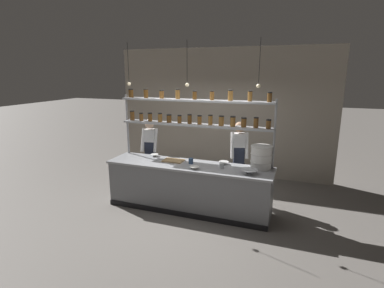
# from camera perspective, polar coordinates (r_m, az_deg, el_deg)

# --- Properties ---
(ground_plane) EXTENTS (40.00, 40.00, 0.00)m
(ground_plane) POSITION_cam_1_polar(r_m,az_deg,el_deg) (6.09, -0.61, -12.19)
(ground_plane) COLOR slate
(back_wall) EXTENTS (5.61, 0.12, 3.24)m
(back_wall) POSITION_cam_1_polar(r_m,az_deg,el_deg) (7.84, 5.64, 6.02)
(back_wall) COLOR #9E9384
(back_wall) RESTS_ON ground_plane
(prep_counter) EXTENTS (3.21, 0.76, 0.92)m
(prep_counter) POSITION_cam_1_polar(r_m,az_deg,el_deg) (5.90, -0.63, -8.17)
(prep_counter) COLOR gray
(prep_counter) RESTS_ON ground_plane
(spice_shelf_unit) EXTENTS (3.10, 0.28, 2.33)m
(spice_shelf_unit) POSITION_cam_1_polar(r_m,az_deg,el_deg) (5.85, 0.50, 5.50)
(spice_shelf_unit) COLOR #999BA0
(spice_shelf_unit) RESTS_ON ground_plane
(chef_left) EXTENTS (0.40, 0.32, 1.64)m
(chef_left) POSITION_cam_1_polar(r_m,az_deg,el_deg) (6.79, -7.95, -1.09)
(chef_left) COLOR black
(chef_left) RESTS_ON ground_plane
(chef_center) EXTENTS (0.41, 0.34, 1.67)m
(chef_center) POSITION_cam_1_polar(r_m,az_deg,el_deg) (6.24, 8.91, -2.24)
(chef_center) COLOR black
(chef_center) RESTS_ON ground_plane
(container_stack) EXTENTS (0.39, 0.39, 0.43)m
(container_stack) POSITION_cam_1_polar(r_m,az_deg,el_deg) (5.59, 13.05, -2.48)
(container_stack) COLOR white
(container_stack) RESTS_ON prep_counter
(cutting_board) EXTENTS (0.40, 0.26, 0.02)m
(cutting_board) POSITION_cam_1_polar(r_m,az_deg,el_deg) (5.96, -3.57, -3.17)
(cutting_board) COLOR #A88456
(cutting_board) RESTS_ON prep_counter
(prep_bowl_near_left) EXTENTS (0.18, 0.18, 0.05)m
(prep_bowl_near_left) POSITION_cam_1_polar(r_m,az_deg,el_deg) (5.47, 0.46, -4.56)
(prep_bowl_near_left) COLOR silver
(prep_bowl_near_left) RESTS_ON prep_counter
(prep_bowl_center_front) EXTENTS (0.17, 0.17, 0.05)m
(prep_bowl_center_front) POSITION_cam_1_polar(r_m,az_deg,el_deg) (6.32, -7.15, -2.15)
(prep_bowl_center_front) COLOR silver
(prep_bowl_center_front) RESTS_ON prep_counter
(prep_bowl_center_back) EXTENTS (0.20, 0.20, 0.05)m
(prep_bowl_center_back) POSITION_cam_1_polar(r_m,az_deg,el_deg) (5.78, 6.05, -3.61)
(prep_bowl_center_back) COLOR white
(prep_bowl_center_back) RESTS_ON prep_counter
(prep_bowl_near_right) EXTENTS (0.29, 0.29, 0.08)m
(prep_bowl_near_right) POSITION_cam_1_polar(r_m,az_deg,el_deg) (5.31, 10.83, -5.19)
(prep_bowl_near_right) COLOR #B2B7BC
(prep_bowl_near_right) RESTS_ON prep_counter
(serving_cup_front) EXTENTS (0.08, 0.08, 0.10)m
(serving_cup_front) POSITION_cam_1_polar(r_m,az_deg,el_deg) (5.54, 5.67, -4.13)
(serving_cup_front) COLOR #B2B7BC
(serving_cup_front) RESTS_ON prep_counter
(serving_cup_by_board) EXTENTS (0.09, 0.09, 0.11)m
(serving_cup_by_board) POSITION_cam_1_polar(r_m,az_deg,el_deg) (5.78, -0.22, -3.24)
(serving_cup_by_board) COLOR #334C70
(serving_cup_by_board) RESTS_ON prep_counter
(pendant_light_row) EXTENTS (2.55, 0.07, 0.81)m
(pendant_light_row) POSITION_cam_1_polar(r_m,az_deg,el_deg) (5.48, -0.72, 11.70)
(pendant_light_row) COLOR black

